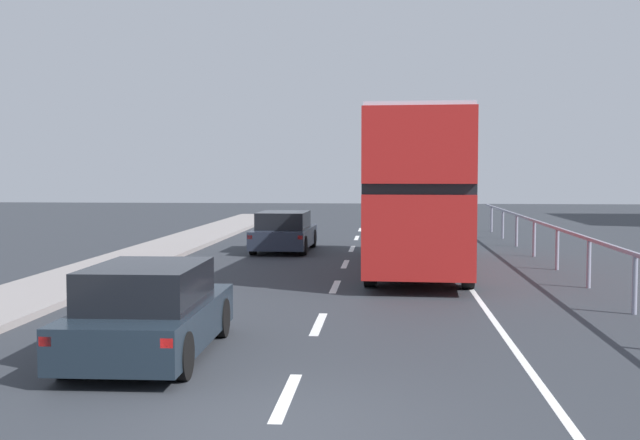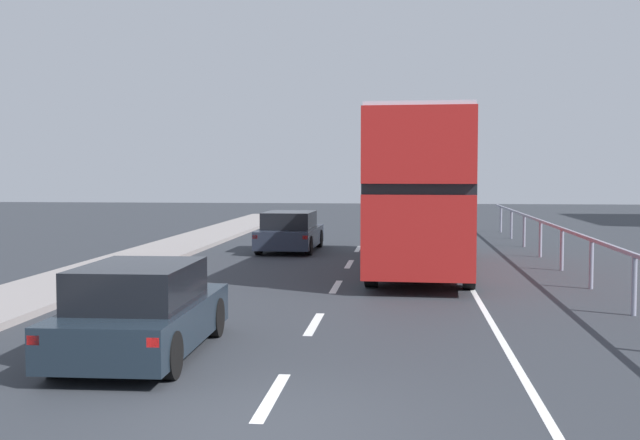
# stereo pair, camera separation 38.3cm
# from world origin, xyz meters

# --- Properties ---
(ground_plane) EXTENTS (74.77, 120.00, 0.10)m
(ground_plane) POSITION_xyz_m (0.00, 0.00, -0.05)
(ground_plane) COLOR #2C3037
(lane_paint_markings) EXTENTS (3.31, 46.00, 0.01)m
(lane_paint_markings) POSITION_xyz_m (1.96, 8.67, 0.00)
(lane_paint_markings) COLOR silver
(lane_paint_markings) RESTS_ON ground
(bridge_side_railing) EXTENTS (0.10, 42.00, 1.19)m
(bridge_side_railing) POSITION_xyz_m (5.93, 9.00, 0.96)
(bridge_side_railing) COLOR gray
(bridge_side_railing) RESTS_ON ground
(double_decker_bus_red) EXTENTS (2.96, 10.20, 4.24)m
(double_decker_bus_red) POSITION_xyz_m (2.14, 13.94, 2.27)
(double_decker_bus_red) COLOR #B31E1B
(double_decker_bus_red) RESTS_ON ground
(hatchback_car_near) EXTENTS (1.82, 4.18, 1.38)m
(hatchback_car_near) POSITION_xyz_m (-2.27, 3.07, 0.66)
(hatchback_car_near) COLOR #1A252F
(hatchback_car_near) RESTS_ON ground
(sedan_car_ahead) EXTENTS (1.93, 4.20, 1.36)m
(sedan_car_ahead) POSITION_xyz_m (-2.29, 18.87, 0.65)
(sedan_car_ahead) COLOR #222938
(sedan_car_ahead) RESTS_ON ground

